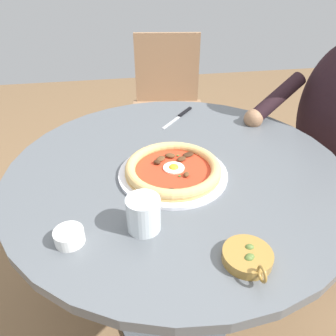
# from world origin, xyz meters

# --- Properties ---
(ground_plane) EXTENTS (6.00, 6.00, 0.02)m
(ground_plane) POSITION_xyz_m (0.00, 0.00, -0.01)
(ground_plane) COLOR brown
(dining_table) EXTENTS (1.00, 1.00, 0.72)m
(dining_table) POSITION_xyz_m (0.00, 0.00, 0.56)
(dining_table) COLOR #565B60
(dining_table) RESTS_ON ground
(pizza_on_plate) EXTENTS (0.31, 0.31, 0.04)m
(pizza_on_plate) POSITION_xyz_m (-0.02, -0.04, 0.74)
(pizza_on_plate) COLOR white
(pizza_on_plate) RESTS_ON dining_table
(water_glass) EXTENTS (0.08, 0.08, 0.08)m
(water_glass) POSITION_xyz_m (-0.12, -0.24, 0.75)
(water_glass) COLOR silver
(water_glass) RESTS_ON dining_table
(steak_knife) EXTENTS (0.14, 0.17, 0.01)m
(steak_knife) POSITION_xyz_m (0.08, 0.35, 0.72)
(steak_knife) COLOR silver
(steak_knife) RESTS_ON dining_table
(ramekin_capers) EXTENTS (0.07, 0.07, 0.03)m
(ramekin_capers) POSITION_xyz_m (-0.29, -0.26, 0.74)
(ramekin_capers) COLOR white
(ramekin_capers) RESTS_ON dining_table
(olive_pan) EXTENTS (0.10, 0.13, 0.05)m
(olive_pan) POSITION_xyz_m (0.08, -0.37, 0.73)
(olive_pan) COLOR olive
(olive_pan) RESTS_ON dining_table
(diner_person) EXTENTS (0.55, 0.41, 1.18)m
(diner_person) POSITION_xyz_m (0.66, 0.21, 0.52)
(diner_person) COLOR #282833
(diner_person) RESTS_ON ground
(cafe_chair_spare_near) EXTENTS (0.47, 0.47, 0.87)m
(cafe_chair_spare_near) POSITION_xyz_m (0.14, 1.00, 0.53)
(cafe_chair_spare_near) COLOR #957050
(cafe_chair_spare_near) RESTS_ON ground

